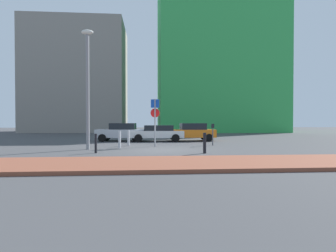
% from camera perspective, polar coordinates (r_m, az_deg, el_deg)
% --- Properties ---
extents(ground_plane, '(120.00, 120.00, 0.00)m').
position_cam_1_polar(ground_plane, '(15.46, -1.69, -5.19)').
color(ground_plane, '#424244').
extents(sidewalk_brick, '(40.00, 3.34, 0.14)m').
position_cam_1_polar(sidewalk_brick, '(10.03, -0.25, -8.13)').
color(sidewalk_brick, brown).
rests_on(sidewalk_brick, ground).
extents(parked_car_silver, '(4.12, 2.24, 1.52)m').
position_cam_1_polar(parked_car_silver, '(22.73, -10.07, -1.22)').
color(parked_car_silver, '#B7BABF').
rests_on(parked_car_silver, ground).
extents(parked_car_white, '(4.49, 2.05, 1.35)m').
position_cam_1_polar(parked_car_white, '(22.18, -2.30, -1.44)').
color(parked_car_white, white).
rests_on(parked_car_white, ground).
extents(parked_car_orange, '(4.10, 2.11, 1.52)m').
position_cam_1_polar(parked_car_orange, '(22.63, 5.03, -1.24)').
color(parked_car_orange, orange).
rests_on(parked_car_orange, ground).
extents(parking_sign_post, '(0.60, 0.10, 3.16)m').
position_cam_1_polar(parking_sign_post, '(17.50, -2.83, 2.06)').
color(parking_sign_post, gray).
rests_on(parking_sign_post, ground).
extents(parking_meter, '(0.18, 0.14, 1.50)m').
position_cam_1_polar(parking_meter, '(18.51, 9.66, -1.19)').
color(parking_meter, '#4C4C51').
rests_on(parking_meter, ground).
extents(street_lamp, '(0.70, 0.36, 7.08)m').
position_cam_1_polar(street_lamp, '(16.49, -17.02, 9.65)').
color(street_lamp, gray).
rests_on(street_lamp, ground).
extents(traffic_bollard_near, '(0.13, 0.13, 1.02)m').
position_cam_1_polar(traffic_bollard_near, '(14.32, -15.38, -3.66)').
color(traffic_bollard_near, black).
rests_on(traffic_bollard_near, ground).
extents(traffic_bollard_mid, '(0.17, 0.17, 1.06)m').
position_cam_1_polar(traffic_bollard_mid, '(18.07, -8.54, -2.63)').
color(traffic_bollard_mid, '#B7B7BC').
rests_on(traffic_bollard_mid, ground).
extents(traffic_bollard_far, '(0.17, 0.17, 1.07)m').
position_cam_1_polar(traffic_bollard_far, '(16.67, -10.46, -2.91)').
color(traffic_bollard_far, '#B7B7BC').
rests_on(traffic_bollard_far, ground).
extents(traffic_bollard_edge, '(0.16, 0.16, 1.08)m').
position_cam_1_polar(traffic_bollard_edge, '(13.84, 7.94, -3.67)').
color(traffic_bollard_edge, black).
rests_on(traffic_bollard_edge, ground).
extents(building_colorful_midrise, '(19.43, 12.42, 24.20)m').
position_cam_1_polar(building_colorful_midrise, '(45.96, 10.60, 14.07)').
color(building_colorful_midrise, green).
rests_on(building_colorful_midrise, ground).
extents(building_under_construction, '(15.00, 10.68, 17.35)m').
position_cam_1_polar(building_under_construction, '(46.26, -18.75, 9.63)').
color(building_under_construction, gray).
rests_on(building_under_construction, ground).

